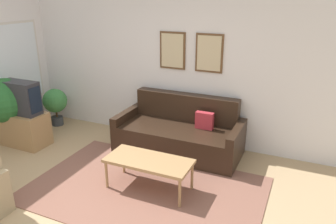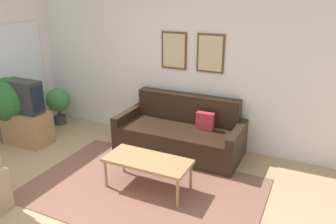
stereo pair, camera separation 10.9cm
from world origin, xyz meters
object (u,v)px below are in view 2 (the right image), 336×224
object	(u,v)px
couch	(181,134)
coffee_table	(148,162)
potted_plant_tall	(10,101)
tv	(23,96)

from	to	relation	value
couch	coffee_table	xyz separation A→B (m)	(0.06, -1.20, 0.09)
couch	potted_plant_tall	bearing A→B (deg)	-162.11
couch	tv	distance (m)	2.66
coffee_table	potted_plant_tall	world-z (taller)	potted_plant_tall
coffee_table	potted_plant_tall	xyz separation A→B (m)	(-2.80, 0.31, 0.33)
tv	coffee_table	bearing A→B (deg)	-7.99
couch	tv	world-z (taller)	tv
tv	potted_plant_tall	xyz separation A→B (m)	(-0.28, -0.04, -0.10)
coffee_table	potted_plant_tall	bearing A→B (deg)	173.66
potted_plant_tall	couch	bearing A→B (deg)	17.89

